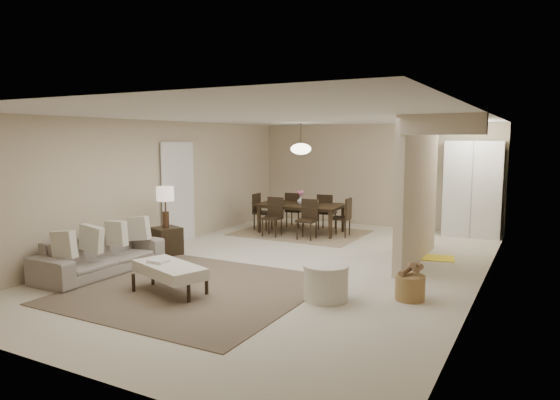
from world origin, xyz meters
The scene contains 22 objects.
floor centered at (0.00, 0.00, 0.00)m, with size 9.00×9.00×0.00m, color beige.
ceiling centered at (0.00, 0.00, 2.50)m, with size 9.00×9.00×0.00m, color white.
back_wall centered at (0.00, 4.50, 1.25)m, with size 6.00×6.00×0.00m, color #C5B495.
left_wall centered at (-3.00, 0.00, 1.25)m, with size 9.00×9.00×0.00m, color #C5B495.
right_wall centered at (3.00, 0.00, 1.25)m, with size 9.00×9.00×0.00m, color #C5B495.
partition centered at (1.80, 1.25, 1.25)m, with size 0.15×2.50×2.50m, color #C5B495.
doorway centered at (-2.97, 0.60, 1.02)m, with size 0.04×0.90×2.04m, color black.
pantry_cabinet centered at (2.35, 4.15, 1.05)m, with size 1.20×0.55×2.10m, color white.
flush_light centered at (2.30, 3.20, 2.46)m, with size 0.44×0.44×0.05m, color white.
living_rug centered at (-0.58, -1.94, 0.01)m, with size 3.20×3.20×0.01m, color brown.
sofa centered at (-2.45, -1.94, 0.31)m, with size 0.82×2.10×0.61m, color gray.
ottoman_bench centered at (-0.78, -2.24, 0.34)m, with size 1.28×0.89×0.42m.
side_table centered at (-2.40, -0.43, 0.26)m, with size 0.47×0.47×0.51m, color black.
table_lamp centered at (-2.40, -0.43, 1.08)m, with size 0.32×0.32×0.76m.
round_pouf centered at (1.25, -1.46, 0.24)m, with size 0.61×0.61×0.48m, color beige.
wicker_basket centered at (2.23, -0.92, 0.17)m, with size 0.39×0.39×0.34m, color olive.
dining_rug centered at (-1.15, 2.68, 0.01)m, with size 2.80×2.10×0.01m, color #876D54.
dining_table centered at (-1.15, 2.68, 0.34)m, with size 1.91×1.07×0.67m, color black.
dining_chairs centered at (-1.15, 2.68, 0.43)m, with size 2.32×1.73×0.86m.
vase centered at (-1.15, 2.68, 0.76)m, with size 0.16×0.16×0.17m, color silver.
yellow_mat centered at (1.98, 1.63, 0.01)m, with size 0.83×0.51×0.01m, color yellow.
pendant_light centered at (-1.15, 2.68, 1.92)m, with size 0.46×0.46×0.71m.
Camera 1 is at (3.77, -7.44, 2.14)m, focal length 32.00 mm.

